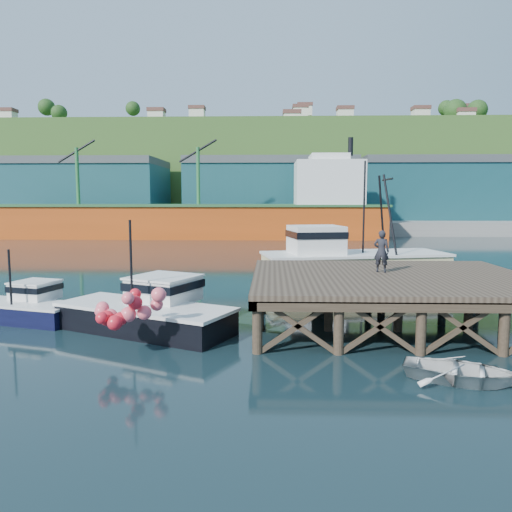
{
  "coord_description": "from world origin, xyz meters",
  "views": [
    {
      "loc": [
        0.31,
        -21.79,
        5.44
      ],
      "look_at": [
        -0.46,
        2.0,
        2.69
      ],
      "focal_mm": 35.0,
      "sensor_mm": 36.0,
      "label": 1
    }
  ],
  "objects_px": {
    "dinghy": "(462,371)",
    "dockworker": "(381,251)",
    "trawler": "(350,259)",
    "boat_black": "(150,310)",
    "boat_navy": "(25,306)"
  },
  "relations": [
    {
      "from": "dinghy",
      "to": "dockworker",
      "type": "xyz_separation_m",
      "value": [
        -0.73,
        8.0,
        2.73
      ]
    },
    {
      "from": "trawler",
      "to": "dockworker",
      "type": "distance_m",
      "value": 9.48
    },
    {
      "from": "dinghy",
      "to": "trawler",
      "type": "bearing_deg",
      "value": 23.57
    },
    {
      "from": "dockworker",
      "to": "boat_black",
      "type": "bearing_deg",
      "value": 33.38
    },
    {
      "from": "boat_navy",
      "to": "dockworker",
      "type": "distance_m",
      "value": 16.24
    },
    {
      "from": "boat_navy",
      "to": "boat_black",
      "type": "bearing_deg",
      "value": 2.35
    },
    {
      "from": "dinghy",
      "to": "boat_black",
      "type": "bearing_deg",
      "value": 83.8
    },
    {
      "from": "trawler",
      "to": "dinghy",
      "type": "relative_size",
      "value": 3.67
    },
    {
      "from": "dinghy",
      "to": "dockworker",
      "type": "bearing_deg",
      "value": 26.7
    },
    {
      "from": "trawler",
      "to": "boat_black",
      "type": "bearing_deg",
      "value": -142.58
    },
    {
      "from": "trawler",
      "to": "dinghy",
      "type": "distance_m",
      "value": 17.42
    },
    {
      "from": "boat_black",
      "to": "dockworker",
      "type": "height_order",
      "value": "boat_black"
    },
    {
      "from": "boat_navy",
      "to": "dinghy",
      "type": "relative_size",
      "value": 1.66
    },
    {
      "from": "boat_black",
      "to": "dockworker",
      "type": "xyz_separation_m",
      "value": [
        10.01,
        2.37,
        2.23
      ]
    },
    {
      "from": "boat_black",
      "to": "trawler",
      "type": "height_order",
      "value": "trawler"
    }
  ]
}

